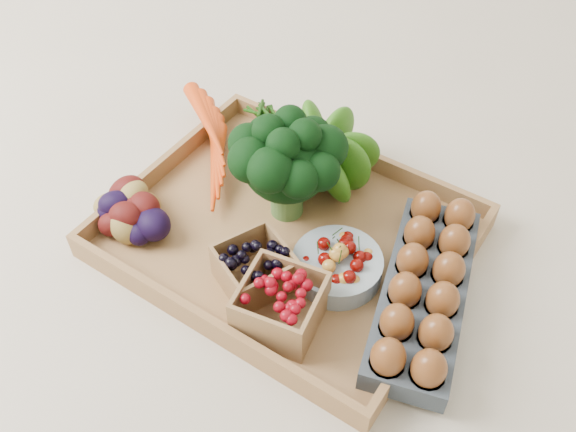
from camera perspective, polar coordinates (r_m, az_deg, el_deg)
The scene contains 10 objects.
ground at distance 1.08m, azimuth -0.00°, elevation -2.16°, with size 4.00×4.00×0.00m, color beige.
tray at distance 1.07m, azimuth -0.00°, elevation -1.90°, with size 0.55×0.45×0.01m, color #9D7042.
carrots at distance 1.19m, azimuth -6.32°, elevation 5.96°, with size 0.21×0.15×0.05m, color #E3400E, non-canonical shape.
lettuce at distance 1.11m, azimuth 2.60°, elevation 5.85°, with size 0.14×0.14×0.14m, color #1E5A0E.
broccoli at distance 1.05m, azimuth -0.11°, elevation 3.20°, with size 0.18×0.18×0.14m, color black, non-canonical shape.
cherry_bowl at distance 1.00m, azimuth 4.38°, elevation -4.51°, with size 0.14×0.14×0.04m, color #8C9EA5.
egg_carton at distance 0.99m, azimuth 11.95°, elevation -6.78°, with size 0.12×0.34×0.04m, color #3D444E.
potatoes at distance 1.08m, azimuth -13.90°, elevation 1.03°, with size 0.15×0.15×0.09m, color #3D0B09, non-canonical shape.
punnet_blackberry at distance 0.98m, azimuth -2.95°, elevation -4.67°, with size 0.10×0.10×0.07m, color black.
punnet_raspberry at distance 0.93m, azimuth -0.68°, elevation -7.89°, with size 0.11×0.11×0.08m, color maroon.
Camera 1 is at (0.39, -0.58, 0.82)m, focal length 40.00 mm.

